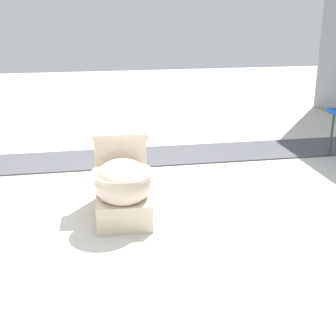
% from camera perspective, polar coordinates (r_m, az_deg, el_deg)
% --- Properties ---
extents(ground_plane, '(14.00, 14.00, 0.00)m').
position_cam_1_polar(ground_plane, '(3.05, -6.74, -6.11)').
color(ground_plane, beige).
extents(gravel_strip, '(0.56, 8.00, 0.01)m').
position_cam_1_polar(gravel_strip, '(4.23, -1.16, 1.49)').
color(gravel_strip, '#4C4C51').
rests_on(gravel_strip, ground).
extents(toilet, '(0.65, 0.41, 0.52)m').
position_cam_1_polar(toilet, '(3.02, -5.61, -1.79)').
color(toilet, beige).
rests_on(toilet, ground).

